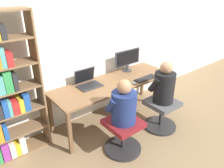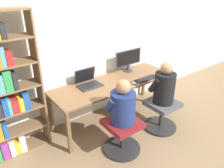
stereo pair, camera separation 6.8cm
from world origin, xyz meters
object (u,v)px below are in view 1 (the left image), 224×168
at_px(keyboard, 146,78).
at_px(office_chair_right, 123,134).
at_px(person_at_laptop, 124,105).
at_px(bookshelf, 0,94).
at_px(desktop_monitor, 127,59).
at_px(laptop, 88,82).
at_px(office_chair_left, 161,113).
at_px(person_at_monitor, 164,85).

bearing_deg(keyboard, office_chair_right, -153.25).
bearing_deg(person_at_laptop, bookshelf, 145.46).
xyz_separation_m(desktop_monitor, laptop, (-0.89, -0.08, -0.17)).
xyz_separation_m(office_chair_left, office_chair_right, (-0.83, -0.02, 0.00)).
height_order(laptop, bookshelf, bookshelf).
xyz_separation_m(office_chair_right, person_at_laptop, (-0.00, 0.00, 0.47)).
xyz_separation_m(desktop_monitor, office_chair_right, (-0.88, -0.91, -0.65)).
bearing_deg(keyboard, bookshelf, 168.84).
relative_size(office_chair_left, person_at_laptop, 0.87).
height_order(laptop, keyboard, laptop).
bearing_deg(laptop, person_at_monitor, -43.71).
distance_m(laptop, bookshelf, 1.25).
xyz_separation_m(desktop_monitor, person_at_laptop, (-0.88, -0.91, -0.19)).
bearing_deg(person_at_monitor, bookshelf, 158.15).
relative_size(keyboard, office_chair_right, 0.82).
distance_m(person_at_monitor, bookshelf, 2.24).
xyz_separation_m(laptop, bookshelf, (-1.23, 0.03, 0.19)).
relative_size(laptop, office_chair_left, 0.69).
bearing_deg(bookshelf, desktop_monitor, 1.39).
height_order(office_chair_left, bookshelf, bookshelf).
distance_m(desktop_monitor, office_chair_right, 1.42).
bearing_deg(bookshelf, person_at_laptop, -34.54).
bearing_deg(laptop, person_at_laptop, -89.24).
bearing_deg(bookshelf, keyboard, -11.16).
bearing_deg(office_chair_left, bookshelf, 158.04).
bearing_deg(person_at_laptop, office_chair_left, 1.29).
bearing_deg(office_chair_right, person_at_monitor, 1.92).
bearing_deg(person_at_monitor, keyboard, 83.87).
bearing_deg(keyboard, person_at_monitor, -96.13).
relative_size(desktop_monitor, office_chair_right, 1.07).
height_order(office_chair_left, office_chair_right, same).
bearing_deg(laptop, office_chair_right, -89.24).
xyz_separation_m(keyboard, person_at_monitor, (-0.04, -0.41, 0.05)).
distance_m(laptop, office_chair_left, 1.27).
height_order(laptop, office_chair_left, laptop).
height_order(desktop_monitor, bookshelf, bookshelf).
height_order(keyboard, person_at_laptop, person_at_laptop).
distance_m(desktop_monitor, keyboard, 0.51).
bearing_deg(keyboard, person_at_laptop, -153.48).
relative_size(desktop_monitor, office_chair_left, 1.07).
xyz_separation_m(laptop, keyboard, (0.89, -0.39, -0.04)).
xyz_separation_m(laptop, office_chair_left, (0.84, -0.81, -0.49)).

